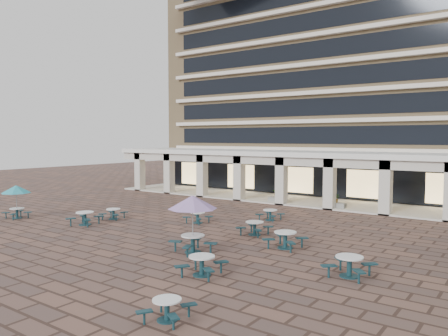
{
  "coord_description": "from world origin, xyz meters",
  "views": [
    {
      "loc": [
        15.12,
        -19.7,
        5.58
      ],
      "look_at": [
        -1.24,
        3.0,
        3.63
      ],
      "focal_mm": 35.0,
      "sensor_mm": 36.0,
      "label": 1
    }
  ],
  "objects": [
    {
      "name": "picnic_table_7",
      "position": [
        4.25,
        -6.16,
        0.48
      ],
      "size": [
        2.06,
        2.06,
        0.81
      ],
      "rotation": [
        0.0,
        0.0,
        0.21
      ],
      "color": "#153941",
      "rests_on": "ground"
    },
    {
      "name": "picnic_table_5",
      "position": [
        -2.77,
        2.19,
        0.42
      ],
      "size": [
        1.59,
        1.59,
        0.71
      ],
      "rotation": [
        0.0,
        0.0,
        0.0
      ],
      "color": "#153941",
      "rests_on": "ground"
    },
    {
      "name": "picnic_table_12",
      "position": [
        0.6,
        5.79,
        0.43
      ],
      "size": [
        1.64,
        1.64,
        0.72
      ],
      "rotation": [
        0.0,
        0.0,
        -0.02
      ],
      "color": "#153941",
      "rests_on": "ground"
    },
    {
      "name": "retail_arcade",
      "position": [
        0.0,
        14.8,
        3.0
      ],
      "size": [
        42.0,
        6.6,
        4.4
      ],
      "color": "white",
      "rests_on": "ground"
    },
    {
      "name": "picnic_table_10",
      "position": [
        4.95,
        -0.29,
        0.51
      ],
      "size": [
        1.91,
        1.91,
        0.85
      ],
      "rotation": [
        0.0,
        0.0,
        0.0
      ],
      "color": "#153941",
      "rests_on": "ground"
    },
    {
      "name": "picnic_table_8",
      "position": [
        -8.34,
        -0.12,
        0.43
      ],
      "size": [
        1.9,
        1.9,
        0.71
      ],
      "rotation": [
        0.0,
        0.0,
        0.32
      ],
      "color": "#153941",
      "rests_on": "ground"
    },
    {
      "name": "picnic_table_9",
      "position": [
        2.11,
        1.36,
        0.47
      ],
      "size": [
        1.76,
        1.76,
        0.78
      ],
      "rotation": [
        0.0,
        0.0,
        0.01
      ],
      "color": "#153941",
      "rests_on": "ground"
    },
    {
      "name": "picnic_table_6",
      "position": [
        1.68,
        -3.65,
        2.36
      ],
      "size": [
        2.41,
        2.41,
        2.78
      ],
      "rotation": [
        0.0,
        0.0,
        -0.38
      ],
      "color": "#153941",
      "rests_on": "ground"
    },
    {
      "name": "picnic_table_3",
      "position": [
        9.16,
        -2.82,
        0.5
      ],
      "size": [
        1.89,
        1.89,
        0.84
      ],
      "rotation": [
        0.0,
        0.0,
        -0.02
      ],
      "color": "#153941",
      "rests_on": "ground"
    },
    {
      "name": "picnic_table_4",
      "position": [
        -14.0,
        -3.83,
        1.94
      ],
      "size": [
        1.98,
        1.98,
        2.28
      ],
      "rotation": [
        0.0,
        0.0,
        -0.05
      ],
      "color": "#153941",
      "rests_on": "ground"
    },
    {
      "name": "ground",
      "position": [
        0.0,
        0.0,
        0.0
      ],
      "size": [
        120.0,
        120.0,
        0.0
      ],
      "primitive_type": "plane",
      "color": "brown",
      "rests_on": "ground"
    },
    {
      "name": "picnic_table_2",
      "position": [
        6.13,
        -10.2,
        0.4
      ],
      "size": [
        1.75,
        1.75,
        0.68
      ],
      "rotation": [
        0.0,
        0.0,
        0.24
      ],
      "color": "#153941",
      "rests_on": "ground"
    },
    {
      "name": "picnic_table_0",
      "position": [
        -8.23,
        -2.52,
        0.5
      ],
      "size": [
        2.24,
        2.24,
        0.84
      ],
      "rotation": [
        0.0,
        0.0,
        0.32
      ],
      "color": "#153941",
      "rests_on": "ground"
    },
    {
      "name": "apartment_building",
      "position": [
        0.0,
        25.47,
        12.6
      ],
      "size": [
        40.0,
        15.5,
        25.2
      ],
      "color": "tan",
      "rests_on": "ground"
    },
    {
      "name": "planter_left",
      "position": [
        -2.77,
        12.9,
        0.55
      ],
      "size": [
        1.5,
        0.76,
        1.31
      ],
      "color": "gray",
      "rests_on": "ground"
    },
    {
      "name": "planter_right",
      "position": [
        2.45,
        12.9,
        0.45
      ],
      "size": [
        1.5,
        0.6,
        1.19
      ],
      "color": "gray",
      "rests_on": "ground"
    }
  ]
}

